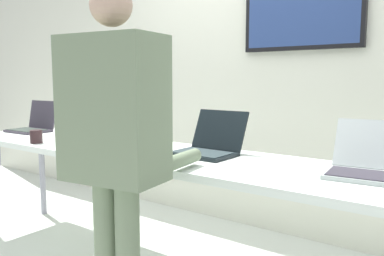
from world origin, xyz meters
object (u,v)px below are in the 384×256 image
laptop_station_0 (34,124)px  laptop_station_3 (365,163)px  coffee_mug (36,137)px  laptop_station_1 (103,133)px  laptop_station_2 (209,144)px  workbench (166,160)px  person (116,136)px

laptop_station_0 → laptop_station_3: 2.64m
laptop_station_3 → coffee_mug: (-2.06, -0.36, -0.01)m
laptop_station_1 → coffee_mug: 0.45m
laptop_station_2 → laptop_station_3: bearing=-0.3°
coffee_mug → laptop_station_1: bearing=45.7°
workbench → coffee_mug: bearing=-165.4°
laptop_station_0 → coffee_mug: 0.67m
person → laptop_station_1: bearing=141.4°
laptop_station_1 → laptop_station_3: bearing=1.1°
laptop_station_2 → laptop_station_3: (0.87, -0.01, -0.00)m
workbench → laptop_station_0: 1.55m
laptop_station_2 → laptop_station_3: laptop_station_2 is taller
laptop_station_1 → person: size_ratio=0.23×
laptop_station_1 → laptop_station_2: bearing=2.6°
laptop_station_3 → workbench: bearing=-174.3°
laptop_station_1 → coffee_mug: laptop_station_1 is taller
laptop_station_0 → person: (1.77, -0.72, 0.14)m
workbench → laptop_station_1: bearing=173.3°
laptop_station_1 → coffee_mug: size_ratio=4.04×
workbench → laptop_station_3: 1.11m
laptop_station_2 → workbench: bearing=-153.8°
laptop_station_2 → laptop_station_3: 0.87m
laptop_station_0 → coffee_mug: bearing=-31.0°
person → laptop_station_2: bearing=89.6°
laptop_station_3 → coffee_mug: laptop_station_3 is taller
laptop_station_0 → laptop_station_2: size_ratio=0.94×
laptop_station_2 → coffee_mug: bearing=-163.0°
laptop_station_1 → person: bearing=-38.6°
laptop_station_0 → laptop_station_1: size_ratio=0.93×
workbench → laptop_station_3: bearing=5.7°
laptop_station_1 → laptop_station_3: laptop_station_1 is taller
person → coffee_mug: bearing=162.7°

